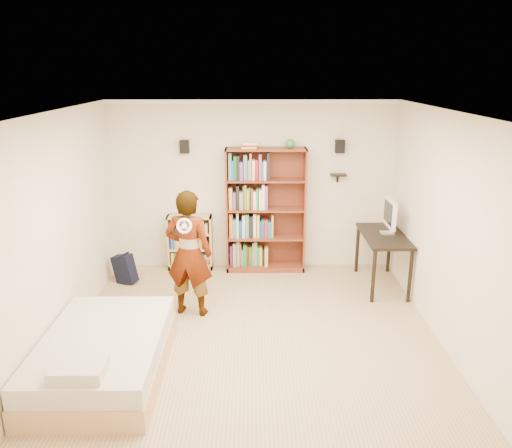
% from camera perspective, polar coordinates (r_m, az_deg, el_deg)
% --- Properties ---
extents(ground, '(4.50, 5.00, 0.01)m').
position_cam_1_polar(ground, '(6.15, -0.30, -13.42)').
color(ground, tan).
rests_on(ground, ground).
extents(room_shell, '(4.52, 5.02, 2.71)m').
position_cam_1_polar(room_shell, '(5.47, -0.33, 2.66)').
color(room_shell, '#F2E3CF').
rests_on(room_shell, ground).
extents(crown_molding, '(4.50, 5.00, 0.06)m').
position_cam_1_polar(crown_molding, '(5.31, -0.34, 12.18)').
color(crown_molding, white).
rests_on(crown_molding, room_shell).
extents(speaker_left, '(0.14, 0.12, 0.20)m').
position_cam_1_polar(speaker_left, '(7.84, -8.18, 8.75)').
color(speaker_left, black).
rests_on(speaker_left, room_shell).
extents(speaker_right, '(0.14, 0.12, 0.20)m').
position_cam_1_polar(speaker_right, '(7.89, 9.57, 8.74)').
color(speaker_right, black).
rests_on(speaker_right, room_shell).
extents(wall_shelf, '(0.25, 0.16, 0.02)m').
position_cam_1_polar(wall_shelf, '(7.98, 9.40, 5.56)').
color(wall_shelf, black).
rests_on(wall_shelf, room_shell).
extents(tall_bookshelf, '(1.25, 0.37, 1.98)m').
position_cam_1_polar(tall_bookshelf, '(7.91, 1.11, 1.52)').
color(tall_bookshelf, brown).
rests_on(tall_bookshelf, ground).
extents(low_bookshelf, '(0.72, 0.27, 0.90)m').
position_cam_1_polar(low_bookshelf, '(8.18, -7.54, -2.10)').
color(low_bookshelf, tan).
rests_on(low_bookshelf, ground).
extents(computer_desk, '(0.60, 1.20, 0.82)m').
position_cam_1_polar(computer_desk, '(7.70, 14.20, -4.05)').
color(computer_desk, black).
rests_on(computer_desk, ground).
extents(imac, '(0.11, 0.52, 0.52)m').
position_cam_1_polar(imac, '(7.56, 14.87, 0.84)').
color(imac, white).
rests_on(imac, computer_desk).
extents(daybed, '(1.25, 1.93, 0.57)m').
position_cam_1_polar(daybed, '(5.71, -17.04, -13.57)').
color(daybed, beige).
rests_on(daybed, ground).
extents(person, '(0.69, 0.52, 1.70)m').
position_cam_1_polar(person, '(6.55, -7.68, -3.36)').
color(person, black).
rests_on(person, ground).
extents(wii_wheel, '(0.19, 0.07, 0.19)m').
position_cam_1_polar(wii_wheel, '(6.10, -8.21, -0.22)').
color(wii_wheel, white).
rests_on(wii_wheel, person).
extents(navy_bag, '(0.40, 0.34, 0.46)m').
position_cam_1_polar(navy_bag, '(7.90, -14.77, -4.94)').
color(navy_bag, black).
rests_on(navy_bag, ground).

